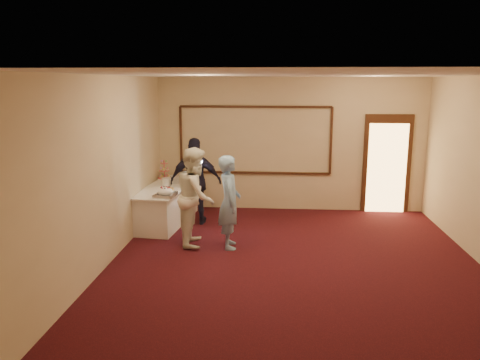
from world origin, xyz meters
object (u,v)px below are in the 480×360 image
at_px(pavlova_tray, 165,193).
at_px(plate_stack_a, 167,182).
at_px(guest, 196,181).
at_px(man, 229,202).
at_px(woman, 196,196).
at_px(buffet_table, 167,205).
at_px(tart, 168,190).
at_px(plate_stack_b, 175,179).
at_px(cupcake_stand, 164,171).

height_order(pavlova_tray, plate_stack_a, pavlova_tray).
bearing_deg(guest, plate_stack_a, -7.15).
bearing_deg(plate_stack_a, man, -44.69).
bearing_deg(woman, buffet_table, 30.60).
bearing_deg(pavlova_tray, tart, 97.17).
xyz_separation_m(plate_stack_b, tart, (0.02, -0.73, -0.06)).
distance_m(buffet_table, plate_stack_a, 0.47).
xyz_separation_m(buffet_table, plate_stack_a, (0.00, 0.08, 0.47)).
height_order(buffet_table, man, man).
xyz_separation_m(tart, man, (1.33, -1.00, 0.03)).
bearing_deg(cupcake_stand, man, -52.89).
bearing_deg(woman, cupcake_stand, 23.15).
relative_size(man, woman, 0.94).
xyz_separation_m(plate_stack_a, plate_stack_b, (0.10, 0.29, -0.00)).
bearing_deg(plate_stack_a, woman, -57.21).
height_order(cupcake_stand, plate_stack_b, cupcake_stand).
height_order(man, guest, guest).
xyz_separation_m(tart, woman, (0.71, -0.86, 0.09)).
bearing_deg(plate_stack_b, cupcake_stand, 124.04).
bearing_deg(woman, tart, 35.48).
bearing_deg(tart, woman, -50.52).
xyz_separation_m(buffet_table, cupcake_stand, (-0.24, 0.89, 0.54)).
height_order(plate_stack_a, man, man).
bearing_deg(woman, plate_stack_b, 20.72).
bearing_deg(guest, pavlova_tray, 62.18).
bearing_deg(guest, man, 121.39).
bearing_deg(buffet_table, pavlova_tray, -77.23).
relative_size(buffet_table, pavlova_tray, 4.28).
distance_m(pavlova_tray, woman, 0.75).
xyz_separation_m(buffet_table, tart, (0.13, -0.35, 0.41)).
height_order(plate_stack_a, plate_stack_b, plate_stack_a).
xyz_separation_m(cupcake_stand, tart, (0.37, -1.24, -0.14)).
bearing_deg(man, cupcake_stand, 27.76).
distance_m(buffet_table, man, 2.03).
xyz_separation_m(pavlova_tray, woman, (0.65, -0.39, 0.04)).
height_order(pavlova_tray, guest, guest).
bearing_deg(woman, man, -107.01).
bearing_deg(pavlova_tray, woman, -30.79).
bearing_deg(guest, woman, 99.81).
distance_m(cupcake_stand, tart, 1.30).
distance_m(pavlova_tray, plate_stack_b, 1.20).
bearing_deg(plate_stack_a, cupcake_stand, 106.76).
distance_m(plate_stack_b, guest, 0.64).
xyz_separation_m(pavlova_tray, cupcake_stand, (-0.43, 1.71, 0.08)).
height_order(plate_stack_b, woman, woman).
height_order(plate_stack_b, tart, plate_stack_b).
height_order(buffet_table, woman, woman).
bearing_deg(cupcake_stand, plate_stack_b, -55.96).
bearing_deg(buffet_table, plate_stack_a, 89.27).
bearing_deg(guest, tart, 35.68).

